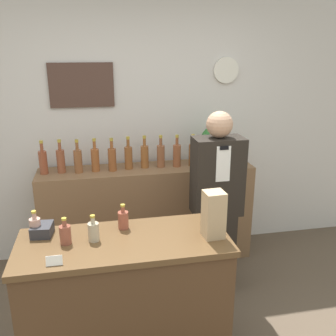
{
  "coord_description": "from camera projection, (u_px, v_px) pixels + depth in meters",
  "views": [
    {
      "loc": [
        -0.4,
        -1.65,
        2.07
      ],
      "look_at": [
        0.16,
        1.1,
        1.16
      ],
      "focal_mm": 40.0,
      "sensor_mm": 36.0,
      "label": 1
    }
  ],
  "objects": [
    {
      "name": "back_wall",
      "position": [
        134.0,
        123.0,
        3.7
      ],
      "size": [
        5.2,
        0.09,
        2.7
      ],
      "color": "silver",
      "rests_on": "ground_plane"
    },
    {
      "name": "back_shelf",
      "position": [
        148.0,
        214.0,
        3.73
      ],
      "size": [
        2.05,
        0.42,
        0.97
      ],
      "color": "brown",
      "rests_on": "ground_plane"
    },
    {
      "name": "display_counter",
      "position": [
        126.0,
        301.0,
        2.5
      ],
      "size": [
        1.34,
        0.57,
        0.91
      ],
      "color": "#4C331E",
      "rests_on": "ground_plane"
    },
    {
      "name": "shopkeeper",
      "position": [
        216.0,
        207.0,
        3.13
      ],
      "size": [
        0.4,
        0.25,
        1.6
      ],
      "color": "black",
      "rests_on": "ground_plane"
    },
    {
      "name": "potted_plant",
      "position": [
        215.0,
        144.0,
        3.62
      ],
      "size": [
        0.29,
        0.29,
        0.39
      ],
      "color": "#4C3D2D",
      "rests_on": "back_shelf"
    },
    {
      "name": "paper_bag",
      "position": [
        214.0,
        214.0,
        2.36
      ],
      "size": [
        0.13,
        0.13,
        0.31
      ],
      "color": "tan",
      "rests_on": "display_counter"
    },
    {
      "name": "price_card_left",
      "position": [
        54.0,
        261.0,
        2.07
      ],
      "size": [
        0.09,
        0.02,
        0.06
      ],
      "color": "white",
      "rests_on": "display_counter"
    },
    {
      "name": "gift_box",
      "position": [
        42.0,
        230.0,
        2.41
      ],
      "size": [
        0.14,
        0.16,
        0.07
      ],
      "color": "#2D2D33",
      "rests_on": "display_counter"
    },
    {
      "name": "counter_bottle_0",
      "position": [
        35.0,
        226.0,
        2.39
      ],
      "size": [
        0.07,
        0.07,
        0.17
      ],
      "color": "tan",
      "rests_on": "display_counter"
    },
    {
      "name": "counter_bottle_1",
      "position": [
        65.0,
        234.0,
        2.29
      ],
      "size": [
        0.07,
        0.07,
        0.17
      ],
      "color": "brown",
      "rests_on": "display_counter"
    },
    {
      "name": "counter_bottle_2",
      "position": [
        93.0,
        231.0,
        2.33
      ],
      "size": [
        0.07,
        0.07,
        0.17
      ],
      "color": "tan",
      "rests_on": "display_counter"
    },
    {
      "name": "counter_bottle_3",
      "position": [
        123.0,
        219.0,
        2.49
      ],
      "size": [
        0.07,
        0.07,
        0.17
      ],
      "color": "brown",
      "rests_on": "display_counter"
    },
    {
      "name": "shelf_bottle_0",
      "position": [
        43.0,
        161.0,
        3.38
      ],
      "size": [
        0.07,
        0.07,
        0.31
      ],
      "color": "brown",
      "rests_on": "back_shelf"
    },
    {
      "name": "shelf_bottle_1",
      "position": [
        61.0,
        160.0,
        3.42
      ],
      "size": [
        0.07,
        0.07,
        0.31
      ],
      "color": "brown",
      "rests_on": "back_shelf"
    },
    {
      "name": "shelf_bottle_2",
      "position": [
        78.0,
        160.0,
        3.41
      ],
      "size": [
        0.07,
        0.07,
        0.31
      ],
      "color": "brown",
      "rests_on": "back_shelf"
    },
    {
      "name": "shelf_bottle_3",
      "position": [
        95.0,
        159.0,
        3.46
      ],
      "size": [
        0.07,
        0.07,
        0.31
      ],
      "color": "brown",
      "rests_on": "back_shelf"
    },
    {
      "name": "shelf_bottle_4",
      "position": [
        112.0,
        159.0,
        3.47
      ],
      "size": [
        0.07,
        0.07,
        0.31
      ],
      "color": "brown",
      "rests_on": "back_shelf"
    },
    {
      "name": "shelf_bottle_5",
      "position": [
        128.0,
        157.0,
        3.53
      ],
      "size": [
        0.07,
        0.07,
        0.31
      ],
      "color": "brown",
      "rests_on": "back_shelf"
    },
    {
      "name": "shelf_bottle_6",
      "position": [
        145.0,
        156.0,
        3.56
      ],
      "size": [
        0.07,
        0.07,
        0.31
      ],
      "color": "brown",
      "rests_on": "back_shelf"
    },
    {
      "name": "shelf_bottle_7",
      "position": [
        161.0,
        155.0,
        3.58
      ],
      "size": [
        0.07,
        0.07,
        0.31
      ],
      "color": "brown",
      "rests_on": "back_shelf"
    },
    {
      "name": "shelf_bottle_8",
      "position": [
        177.0,
        155.0,
        3.59
      ],
      "size": [
        0.07,
        0.07,
        0.31
      ],
      "color": "brown",
      "rests_on": "back_shelf"
    },
    {
      "name": "shelf_bottle_9",
      "position": [
        193.0,
        154.0,
        3.62
      ],
      "size": [
        0.07,
        0.07,
        0.31
      ],
      "color": "brown",
      "rests_on": "back_shelf"
    }
  ]
}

